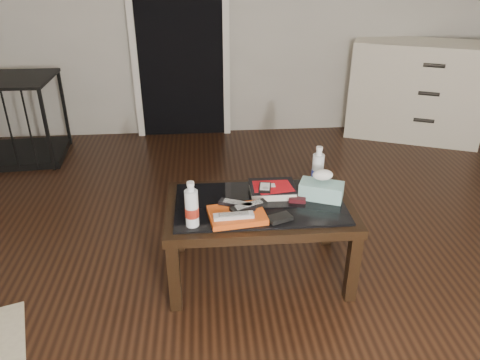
% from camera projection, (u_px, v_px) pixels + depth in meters
% --- Properties ---
extents(ground, '(5.00, 5.00, 0.00)m').
position_uv_depth(ground, '(249.00, 300.00, 2.50)').
color(ground, black).
rests_on(ground, ground).
extents(doorway, '(0.90, 0.08, 2.07)m').
position_uv_depth(doorway, '(179.00, 26.00, 4.19)').
color(doorway, black).
rests_on(doorway, ground).
extents(coffee_table, '(1.00, 0.60, 0.46)m').
position_uv_depth(coffee_table, '(259.00, 213.00, 2.53)').
color(coffee_table, black).
rests_on(coffee_table, ground).
extents(dresser, '(1.30, 0.92, 0.90)m').
position_uv_depth(dresser, '(416.00, 91.00, 4.40)').
color(dresser, beige).
rests_on(dresser, ground).
extents(pet_crate, '(0.94, 0.66, 0.71)m').
position_uv_depth(pet_crate, '(8.00, 133.00, 4.03)').
color(pet_crate, black).
rests_on(pet_crate, ground).
extents(magazines, '(0.31, 0.25, 0.03)m').
position_uv_depth(magazines, '(237.00, 215.00, 2.36)').
color(magazines, '#CC4913').
rests_on(magazines, coffee_table).
extents(remote_silver, '(0.20, 0.06, 0.02)m').
position_uv_depth(remote_silver, '(234.00, 216.00, 2.31)').
color(remote_silver, silver).
rests_on(remote_silver, magazines).
extents(remote_black_front, '(0.20, 0.13, 0.02)m').
position_uv_depth(remote_black_front, '(249.00, 206.00, 2.39)').
color(remote_black_front, black).
rests_on(remote_black_front, magazines).
extents(remote_black_back, '(0.20, 0.13, 0.02)m').
position_uv_depth(remote_black_back, '(238.00, 204.00, 2.41)').
color(remote_black_back, black).
rests_on(remote_black_back, magazines).
extents(textbook, '(0.25, 0.20, 0.05)m').
position_uv_depth(textbook, '(272.00, 189.00, 2.59)').
color(textbook, black).
rests_on(textbook, coffee_table).
extents(dvd_mailers, '(0.19, 0.14, 0.01)m').
position_uv_depth(dvd_mailers, '(271.00, 186.00, 2.57)').
color(dvd_mailers, '#B20B14').
rests_on(dvd_mailers, textbook).
extents(ipod, '(0.08, 0.11, 0.02)m').
position_uv_depth(ipod, '(265.00, 187.00, 2.53)').
color(ipod, black).
rests_on(ipod, dvd_mailers).
extents(flip_phone, '(0.10, 0.07, 0.02)m').
position_uv_depth(flip_phone, '(297.00, 200.00, 2.51)').
color(flip_phone, black).
rests_on(flip_phone, coffee_table).
extents(wallet, '(0.14, 0.11, 0.02)m').
position_uv_depth(wallet, '(280.00, 218.00, 2.35)').
color(wallet, black).
rests_on(wallet, coffee_table).
extents(water_bottle_left, '(0.07, 0.07, 0.24)m').
position_uv_depth(water_bottle_left, '(192.00, 204.00, 2.25)').
color(water_bottle_left, white).
rests_on(water_bottle_left, coffee_table).
extents(water_bottle_right, '(0.08, 0.08, 0.24)m').
position_uv_depth(water_bottle_right, '(318.00, 166.00, 2.63)').
color(water_bottle_right, white).
rests_on(water_bottle_right, coffee_table).
extents(tissue_box, '(0.26, 0.20, 0.09)m').
position_uv_depth(tissue_box, '(321.00, 190.00, 2.53)').
color(tissue_box, teal).
rests_on(tissue_box, coffee_table).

